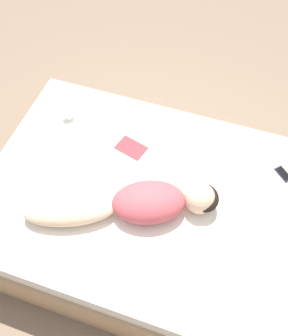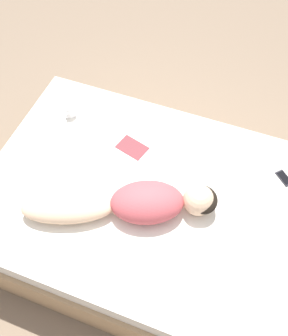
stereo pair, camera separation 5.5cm
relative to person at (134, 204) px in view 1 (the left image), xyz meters
The scene contains 6 objects.
ground_plane 0.67m from the person, behind, with size 12.00×12.00×0.00m, color #7A6651.
bed 0.41m from the person, behind, with size 1.69×2.28×0.56m.
person is the anchor object (origin of this frame).
open_magazine 0.62m from the person, 164.13° to the right, with size 0.53×0.43×0.01m.
coffee_mug 1.00m from the person, 128.91° to the right, with size 0.13×0.09×0.10m.
cell_phone 1.11m from the person, 124.13° to the left, with size 0.14×0.14×0.01m.
Camera 1 is at (1.32, 0.46, 2.92)m, focal length 42.00 mm.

